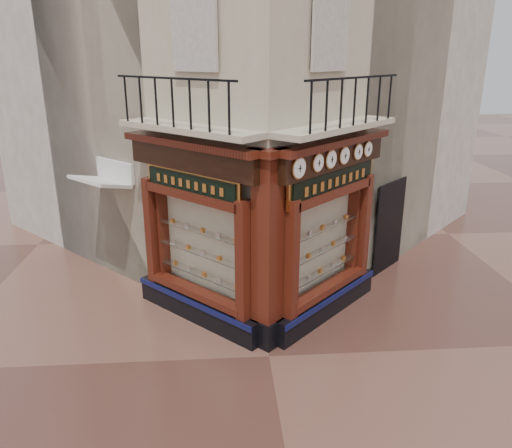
{
  "coord_description": "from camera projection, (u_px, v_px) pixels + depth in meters",
  "views": [
    {
      "loc": [
        -0.86,
        -8.3,
        5.56
      ],
      "look_at": [
        -0.11,
        2.0,
        2.04
      ],
      "focal_mm": 35.0,
      "sensor_mm": 36.0,
      "label": 1
    }
  ],
  "objects": [
    {
      "name": "clock_a",
      "position": [
        299.0,
        168.0,
        8.98
      ],
      "size": [
        0.33,
        0.33,
        0.41
      ],
      "rotation": [
        0.0,
        0.0,
        0.79
      ],
      "color": "#A97038",
      "rests_on": "ground"
    },
    {
      "name": "balcony",
      "position": [
        264.0,
        127.0,
        9.73
      ],
      "size": [
        5.94,
        2.97,
        1.03
      ],
      "color": "#BFB395",
      "rests_on": "ground"
    },
    {
      "name": "clock_b",
      "position": [
        318.0,
        163.0,
        9.41
      ],
      "size": [
        0.29,
        0.29,
        0.36
      ],
      "rotation": [
        0.0,
        0.0,
        0.79
      ],
      "color": "#A97038",
      "rests_on": "ground"
    },
    {
      "name": "neighbour_left",
      "position": [
        167.0,
        57.0,
        15.89
      ],
      "size": [
        11.31,
        11.31,
        11.0
      ],
      "primitive_type": "cube",
      "rotation": [
        0.0,
        0.0,
        0.79
      ],
      "color": "beige",
      "rests_on": "ground"
    },
    {
      "name": "shopfront_left",
      "position": [
        196.0,
        235.0,
        10.43
      ],
      "size": [
        2.86,
        2.86,
        3.98
      ],
      "rotation": [
        0.0,
        0.0,
        2.36
      ],
      "color": "black",
      "rests_on": "ground"
    },
    {
      "name": "clock_c",
      "position": [
        331.0,
        159.0,
        9.73
      ],
      "size": [
        0.31,
        0.31,
        0.39
      ],
      "rotation": [
        0.0,
        0.0,
        0.79
      ],
      "color": "#A97038",
      "rests_on": "ground"
    },
    {
      "name": "signboard_right",
      "position": [
        334.0,
        181.0,
        10.22
      ],
      "size": [
        2.24,
        2.24,
        0.6
      ],
      "rotation": [
        0.0,
        0.0,
        0.79
      ],
      "color": "#CE873C",
      "rests_on": "ground"
    },
    {
      "name": "clock_f",
      "position": [
        368.0,
        149.0,
        10.78
      ],
      "size": [
        0.28,
        0.28,
        0.35
      ],
      "rotation": [
        0.0,
        0.0,
        0.79
      ],
      "color": "#A97038",
      "rests_on": "ground"
    },
    {
      "name": "corner_pilaster",
      "position": [
        267.0,
        254.0,
        9.53
      ],
      "size": [
        0.85,
        0.85,
        3.98
      ],
      "rotation": [
        0.0,
        0.0,
        0.79
      ],
      "color": "black",
      "rests_on": "ground"
    },
    {
      "name": "signboard_left",
      "position": [
        191.0,
        184.0,
        10.02
      ],
      "size": [
        1.96,
        1.96,
        0.52
      ],
      "rotation": [
        0.0,
        0.0,
        2.36
      ],
      "color": "#CE873C",
      "rests_on": "ground"
    },
    {
      "name": "ground",
      "position": [
        269.0,
        356.0,
        9.69
      ],
      "size": [
        80.0,
        80.0,
        0.0
      ],
      "primitive_type": "plane",
      "color": "#4B2B23",
      "rests_on": "ground"
    },
    {
      "name": "awning",
      "position": [
        110.0,
        283.0,
        12.77
      ],
      "size": [
        1.64,
        1.64,
        0.27
      ],
      "primitive_type": null,
      "rotation": [
        0.22,
        0.0,
        2.36
      ],
      "color": "silver",
      "rests_on": "ground"
    },
    {
      "name": "clock_e",
      "position": [
        358.0,
        152.0,
        10.48
      ],
      "size": [
        0.28,
        0.28,
        0.35
      ],
      "rotation": [
        0.0,
        0.0,
        0.79
      ],
      "color": "#A97038",
      "rests_on": "ground"
    },
    {
      "name": "main_building",
      "position": [
        249.0,
        37.0,
        13.57
      ],
      "size": [
        11.31,
        11.31,
        12.0
      ],
      "primitive_type": "cube",
      "rotation": [
        0.0,
        0.0,
        0.79
      ],
      "color": "#BFB395",
      "rests_on": "ground"
    },
    {
      "name": "neighbour_right",
      "position": [
        320.0,
        57.0,
        16.24
      ],
      "size": [
        11.31,
        11.31,
        11.0
      ],
      "primitive_type": "cube",
      "rotation": [
        0.0,
        0.0,
        0.79
      ],
      "color": "beige",
      "rests_on": "ground"
    },
    {
      "name": "clock_d",
      "position": [
        344.0,
        156.0,
        10.09
      ],
      "size": [
        0.3,
        0.3,
        0.37
      ],
      "rotation": [
        0.0,
        0.0,
        0.79
      ],
      "color": "#A97038",
      "rests_on": "ground"
    },
    {
      "name": "shopfront_right",
      "position": [
        328.0,
        232.0,
        10.63
      ],
      "size": [
        2.86,
        2.86,
        3.98
      ],
      "rotation": [
        0.0,
        0.0,
        0.79
      ],
      "color": "black",
      "rests_on": "ground"
    }
  ]
}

